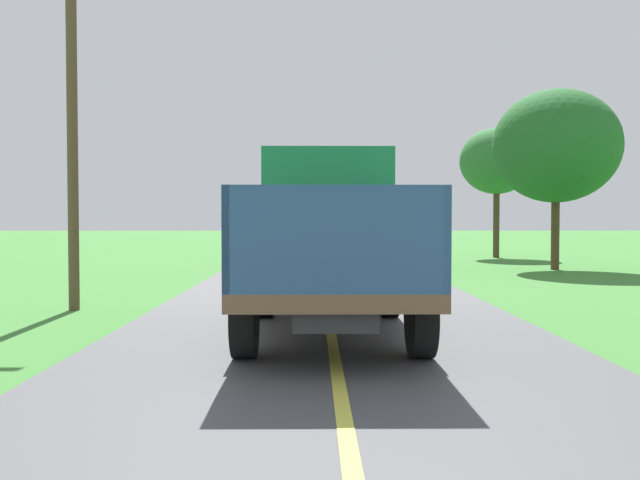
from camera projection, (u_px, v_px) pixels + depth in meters
name	position (u px, v px, depth m)	size (l,w,h in m)	color
banana_truck_near	(327.00, 235.00, 10.54)	(2.38, 5.82, 2.80)	#2D2D30
banana_truck_far	(314.00, 226.00, 24.35)	(2.38, 5.81, 2.80)	#2D2D30
utility_pole_roadside	(72.00, 100.00, 12.89)	(2.23, 0.20, 7.33)	brown
roadside_tree_near_left	(497.00, 161.00, 30.62)	(3.29, 3.29, 5.81)	#4C3823
roadside_tree_mid_right	(556.00, 146.00, 23.28)	(4.28, 4.28, 6.14)	#4C3823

